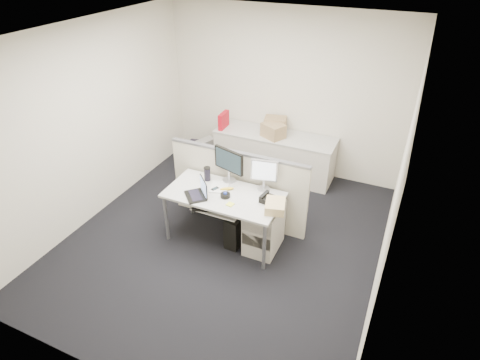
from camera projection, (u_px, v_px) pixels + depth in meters
The scene contains 29 objects.
floor at pixel (225, 238), 5.52m from camera, with size 4.00×4.50×0.01m, color black.
ceiling at pixel (219, 34), 4.10m from camera, with size 4.00×4.50×0.01m, color white.
wall_back at pixel (284, 93), 6.56m from camera, with size 4.00×0.02×2.70m, color beige.
wall_front at pixel (92, 275), 3.07m from camera, with size 4.00×0.02×2.70m, color beige.
wall_left at pixel (92, 123), 5.51m from camera, with size 0.02×4.50×2.70m, color beige.
wall_right at pixel (397, 188), 4.11m from camera, with size 0.02×4.50×2.70m, color beige.
desk at pixel (224, 198), 5.17m from camera, with size 1.50×0.75×0.73m.
keyboard_tray at pixel (217, 208), 5.05m from camera, with size 0.62×0.32×0.02m, color silver.
drawer_pedestal at pixel (264, 228), 5.20m from camera, with size 0.40×0.55×0.65m, color #B1AB98.
cubicle_partition at pixel (238, 189), 5.58m from camera, with size 2.00×0.06×1.10m, color #BEB59D.
back_counter at pixel (274, 155), 6.83m from camera, with size 2.00×0.60×0.72m, color #B1AB98.
monitor_main at pixel (229, 166), 5.29m from camera, with size 0.47×0.18×0.47m, color black.
monitor_small at pixel (264, 175), 5.12m from camera, with size 0.35×0.17×0.42m, color #B7B7BC.
laptop at pixel (195, 189), 5.03m from camera, with size 0.31×0.23×0.23m, color black.
trackball at pixel (225, 195), 5.07m from camera, with size 0.13×0.13×0.05m, color black.
desk_phone at pixel (269, 200), 4.97m from camera, with size 0.21×0.17×0.07m, color black.
paper_stack at pixel (219, 187), 5.27m from camera, with size 0.23×0.29×0.01m, color silver.
sticky_pad at pixel (230, 204), 4.93m from camera, with size 0.08×0.08×0.01m, color #EAF239.
travel_mug at pixel (207, 174), 5.38m from camera, with size 0.09×0.09×0.18m, color black.
banana at pixel (227, 189), 5.20m from camera, with size 0.18×0.05×0.04m, color yellow.
cellphone at pixel (215, 189), 5.22m from camera, with size 0.06×0.11×0.01m, color black.
manila_folders at pixel (275, 206), 4.82m from camera, with size 0.23×0.30×0.11m, color #D1B581.
keyboard at pixel (212, 208), 5.03m from camera, with size 0.49×0.17×0.03m, color black.
pc_tower_desk at pixel (238, 227), 5.36m from camera, with size 0.19×0.47×0.44m, color black.
pc_tower_spare_dark at pixel (192, 154), 7.19m from camera, with size 0.17×0.43×0.40m, color black.
pc_tower_spare_silver at pixel (204, 151), 7.26m from camera, with size 0.18×0.46×0.42m, color #B7B7BC.
cardboard_box_left at pixel (275, 125), 6.68m from camera, with size 0.35×0.27×0.27m, color tan.
cardboard_box_right at pixel (273, 131), 6.49m from camera, with size 0.35×0.27×0.25m, color tan.
red_binder at pixel (224, 121), 6.80m from camera, with size 0.07×0.31×0.29m, color #AF0B18.
Camera 1 is at (1.95, -3.81, 3.58)m, focal length 30.00 mm.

